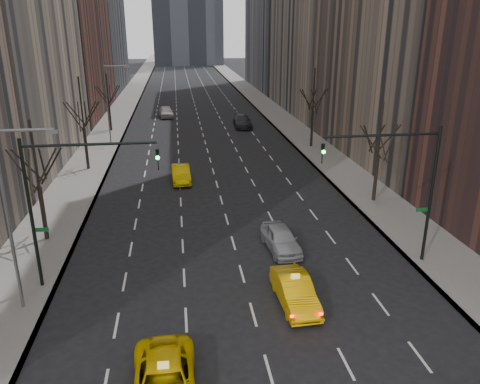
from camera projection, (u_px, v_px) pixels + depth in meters
name	position (u px, v px, depth m)	size (l,w,h in m)	color
sidewalk_left	(123.00, 108.00, 79.02)	(4.50, 320.00, 0.15)	slate
sidewalk_right	(265.00, 105.00, 82.13)	(4.50, 320.00, 0.15)	slate
tree_lw_b	(39.00, 187.00, 29.29)	(3.36, 3.50, 7.82)	black
tree_lw_c	(84.00, 129.00, 44.12)	(3.36, 3.50, 8.74)	black
tree_lw_d	(109.00, 104.00, 61.08)	(3.36, 3.50, 7.36)	black
tree_rw_b	(378.00, 157.00, 36.06)	(3.36, 3.50, 7.82)	black
tree_rw_c	(313.00, 112.00, 52.76)	(3.36, 3.50, 8.74)	black
traffic_mast_left	(63.00, 189.00, 23.46)	(6.69, 0.39, 8.00)	black
traffic_mast_right	(405.00, 175.00, 25.76)	(6.69, 0.39, 8.00)	black
streetlight_near	(13.00, 203.00, 21.33)	(2.83, 0.22, 9.00)	slate
streetlight_far	(110.00, 96.00, 54.00)	(2.83, 0.22, 9.00)	slate
taxi_suv	(164.00, 383.00, 17.33)	(2.39, 5.19, 1.44)	yellow
taxi_sedan	(295.00, 291.00, 23.34)	(1.55, 4.45, 1.47)	#FFBA05
silver_sedan_ahead	(281.00, 239.00, 29.03)	(1.77, 4.41, 1.50)	#A4A8AC
far_taxi	(181.00, 174.00, 41.88)	(1.55, 4.45, 1.47)	#EFC305
far_suv_grey	(243.00, 121.00, 64.55)	(2.33, 5.72, 1.66)	#2B2B30
far_car_white	(166.00, 112.00, 71.61)	(1.99, 4.94, 1.68)	silver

